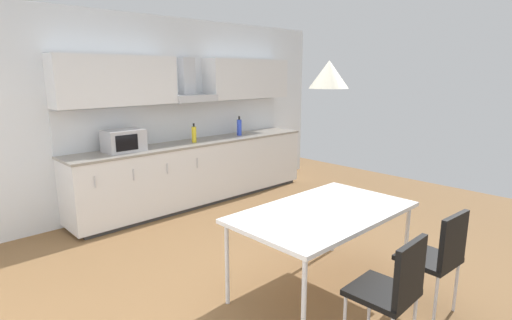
% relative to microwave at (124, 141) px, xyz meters
% --- Properties ---
extents(ground_plane, '(8.68, 8.65, 0.02)m').
position_rel_microwave_xyz_m(ground_plane, '(0.36, -2.58, -1.07)').
color(ground_plane, brown).
extents(wall_back, '(6.95, 0.10, 2.68)m').
position_rel_microwave_xyz_m(wall_back, '(0.36, 0.35, 0.28)').
color(wall_back, silver).
rests_on(wall_back, ground_plane).
extents(kitchen_counter, '(3.82, 0.63, 0.92)m').
position_rel_microwave_xyz_m(kitchen_counter, '(1.14, 0.00, -0.60)').
color(kitchen_counter, '#333333').
rests_on(kitchen_counter, ground_plane).
extents(backsplash_tile, '(3.80, 0.02, 0.54)m').
position_rel_microwave_xyz_m(backsplash_tile, '(1.14, 0.29, 0.13)').
color(backsplash_tile, silver).
rests_on(backsplash_tile, kitchen_counter).
extents(upper_wall_cabinets, '(3.80, 0.40, 0.63)m').
position_rel_microwave_xyz_m(upper_wall_cabinets, '(1.14, 0.14, 0.74)').
color(upper_wall_cabinets, silver).
extents(microwave, '(0.48, 0.35, 0.28)m').
position_rel_microwave_xyz_m(microwave, '(0.00, 0.00, 0.00)').
color(microwave, '#ADADB2').
rests_on(microwave, kitchen_counter).
extents(bottle_blue, '(0.07, 0.07, 0.31)m').
position_rel_microwave_xyz_m(bottle_blue, '(1.97, 0.01, -0.01)').
color(bottle_blue, blue).
rests_on(bottle_blue, kitchen_counter).
extents(bottle_yellow, '(0.07, 0.07, 0.28)m').
position_rel_microwave_xyz_m(bottle_yellow, '(1.05, -0.04, -0.02)').
color(bottle_yellow, yellow).
rests_on(bottle_yellow, kitchen_counter).
extents(dining_table, '(1.61, 0.94, 0.75)m').
position_rel_microwave_xyz_m(dining_table, '(0.44, -2.82, -0.35)').
color(dining_table, white).
rests_on(dining_table, ground_plane).
extents(chair_near_right, '(0.43, 0.43, 0.87)m').
position_rel_microwave_xyz_m(chair_near_right, '(0.79, -3.67, -0.53)').
color(chair_near_right, black).
rests_on(chair_near_right, ground_plane).
extents(chair_near_left, '(0.41, 0.41, 0.87)m').
position_rel_microwave_xyz_m(chair_near_left, '(0.08, -3.67, -0.53)').
color(chair_near_left, black).
rests_on(chair_near_left, ground_plane).
extents(pendant_lamp, '(0.32, 0.32, 0.22)m').
position_rel_microwave_xyz_m(pendant_lamp, '(0.44, -2.82, 0.83)').
color(pendant_lamp, silver).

